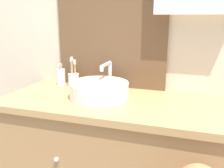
% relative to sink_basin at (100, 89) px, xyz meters
% --- Properties ---
extents(wall_back, '(3.20, 0.18, 2.50)m').
position_rel_sink_basin_xyz_m(wall_back, '(0.19, 0.27, 0.35)').
color(wall_back, beige).
rests_on(wall_back, ground_plane).
extents(sink_basin, '(0.32, 0.37, 0.17)m').
position_rel_sink_basin_xyz_m(sink_basin, '(0.00, 0.00, 0.00)').
color(sink_basin, white).
rests_on(sink_basin, vanity_counter).
extents(toothbrush_holder, '(0.07, 0.07, 0.19)m').
position_rel_sink_basin_xyz_m(toothbrush_holder, '(-0.24, 0.17, 0.00)').
color(toothbrush_holder, silver).
rests_on(toothbrush_holder, vanity_counter).
extents(soap_dispenser, '(0.06, 0.06, 0.14)m').
position_rel_sink_basin_xyz_m(soap_dispenser, '(-0.33, 0.17, 0.01)').
color(soap_dispenser, white).
rests_on(soap_dispenser, vanity_counter).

